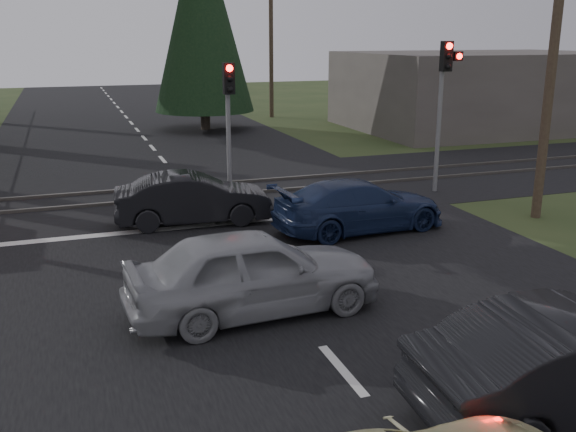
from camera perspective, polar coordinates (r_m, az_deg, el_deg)
name	(u,v)px	position (r m, az deg, el deg)	size (l,w,h in m)	color
ground	(342,370)	(9.95, 4.86, -13.51)	(120.00, 120.00, 0.00)	#293A1A
road	(204,208)	(18.89, -7.50, 0.74)	(14.00, 100.00, 0.01)	black
rail_corridor	(191,192)	(20.80, -8.65, 2.08)	(120.00, 8.00, 0.01)	black
stop_line	(218,224)	(17.20, -6.26, -0.71)	(13.00, 0.35, 0.00)	silver
rail_near	(196,197)	(20.02, -8.22, 1.70)	(120.00, 0.12, 0.10)	#59544C
rail_far	(186,186)	(21.56, -9.05, 2.67)	(120.00, 0.12, 0.10)	#59544C
traffic_signal_right	(445,87)	(20.71, 13.76, 11.04)	(0.68, 0.48, 4.70)	slate
traffic_signal_center	(229,108)	(19.25, -5.28, 9.57)	(0.32, 0.48, 4.10)	slate
utility_pole_near	(555,41)	(18.44, 22.62, 14.18)	(1.80, 0.26, 9.00)	#4C3D2D
utility_pole_mid	(271,38)	(39.79, -1.51, 15.55)	(1.80, 0.26, 9.00)	#4C3D2D
utility_pole_far	(191,37)	(64.06, -8.60, 15.46)	(1.80, 0.26, 9.00)	#4C3D2D
conifer_tree	(202,12)	(34.66, -7.69, 17.49)	(5.20, 5.20, 11.00)	#473D33
building_right	(483,90)	(37.01, 16.93, 10.66)	(14.00, 10.00, 4.00)	#59514C
silver_car	(253,272)	(11.52, -3.13, -4.99)	(1.84, 4.57, 1.56)	gray
blue_sedan	(359,206)	(16.51, 6.35, 0.92)	(1.84, 4.52, 1.31)	#172446
dark_car_far	(193,199)	(17.20, -8.41, 1.50)	(1.43, 4.09, 1.35)	black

